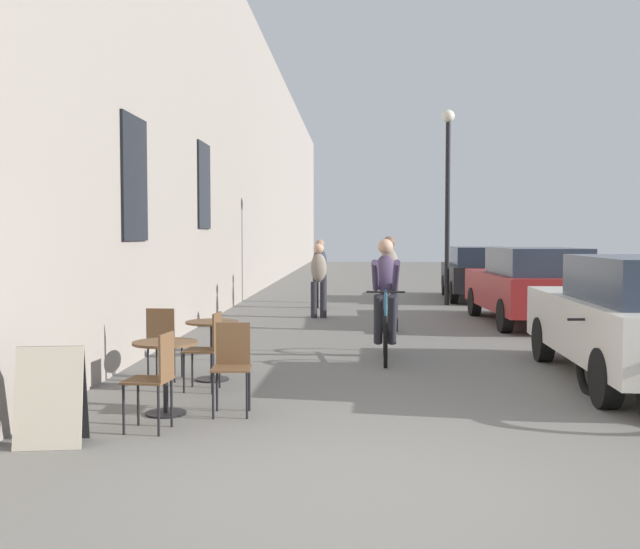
# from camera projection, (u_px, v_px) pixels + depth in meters

# --- Properties ---
(ground_plane) EXTENTS (88.00, 88.00, 0.00)m
(ground_plane) POSITION_uv_depth(u_px,v_px,m) (379.00, 491.00, 5.10)
(ground_plane) COLOR slate
(building_facade_left) EXTENTS (0.54, 68.00, 8.26)m
(building_facade_left) POSITION_uv_depth(u_px,v_px,m) (228.00, 143.00, 19.01)
(building_facade_left) COLOR gray
(building_facade_left) RESTS_ON ground_plane
(cafe_table_near) EXTENTS (0.64, 0.64, 0.72)m
(cafe_table_near) POSITION_uv_depth(u_px,v_px,m) (165.00, 362.00, 7.26)
(cafe_table_near) COLOR black
(cafe_table_near) RESTS_ON ground_plane
(cafe_chair_near_toward_street) EXTENTS (0.42, 0.42, 0.89)m
(cafe_chair_near_toward_street) POSITION_uv_depth(u_px,v_px,m) (156.00, 374.00, 6.63)
(cafe_chair_near_toward_street) COLOR black
(cafe_chair_near_toward_street) RESTS_ON ground_plane
(cafe_chair_near_toward_wall) EXTENTS (0.41, 0.41, 0.89)m
(cafe_chair_near_toward_wall) POSITION_uv_depth(u_px,v_px,m) (232.00, 361.00, 7.31)
(cafe_chair_near_toward_wall) COLOR black
(cafe_chair_near_toward_wall) RESTS_ON ground_plane
(cafe_table_mid) EXTENTS (0.64, 0.64, 0.72)m
(cafe_table_mid) POSITION_uv_depth(u_px,v_px,m) (212.00, 337.00, 8.98)
(cafe_table_mid) COLOR black
(cafe_table_mid) RESTS_ON ground_plane
(cafe_chair_mid_toward_street) EXTENTS (0.40, 0.40, 0.89)m
(cafe_chair_mid_toward_street) POSITION_uv_depth(u_px,v_px,m) (163.00, 338.00, 8.94)
(cafe_chair_mid_toward_street) COLOR black
(cafe_chair_mid_toward_street) RESTS_ON ground_plane
(cafe_chair_mid_toward_wall) EXTENTS (0.41, 0.41, 0.89)m
(cafe_chair_mid_toward_wall) POSITION_uv_depth(u_px,v_px,m) (208.00, 345.00, 8.37)
(cafe_chair_mid_toward_wall) COLOR black
(cafe_chair_mid_toward_wall) RESTS_ON ground_plane
(sandwich_board_sign) EXTENTS (0.60, 0.45, 0.84)m
(sandwich_board_sign) POSITION_uv_depth(u_px,v_px,m) (51.00, 396.00, 6.21)
(sandwich_board_sign) COLOR black
(sandwich_board_sign) RESTS_ON ground_plane
(cyclist_on_bicycle) EXTENTS (0.52, 1.76, 1.74)m
(cyclist_on_bicycle) POSITION_uv_depth(u_px,v_px,m) (385.00, 302.00, 10.55)
(cyclist_on_bicycle) COLOR black
(cyclist_on_bicycle) RESTS_ON ground_plane
(pedestrian_near) EXTENTS (0.35, 0.25, 1.74)m
(pedestrian_near) POSITION_uv_depth(u_px,v_px,m) (389.00, 278.00, 13.52)
(pedestrian_near) COLOR #26262D
(pedestrian_near) RESTS_ON ground_plane
(pedestrian_mid) EXTENTS (0.36, 0.27, 1.59)m
(pedestrian_mid) POSITION_uv_depth(u_px,v_px,m) (319.00, 276.00, 15.75)
(pedestrian_mid) COLOR #26262D
(pedestrian_mid) RESTS_ON ground_plane
(pedestrian_far) EXTENTS (0.35, 0.26, 1.66)m
(pedestrian_far) POSITION_uv_depth(u_px,v_px,m) (320.00, 270.00, 17.88)
(pedestrian_far) COLOR #26262D
(pedestrian_far) RESTS_ON ground_plane
(street_lamp) EXTENTS (0.32, 0.32, 4.90)m
(street_lamp) POSITION_uv_depth(u_px,v_px,m) (448.00, 182.00, 18.59)
(street_lamp) COLOR black
(street_lamp) RESTS_ON ground_plane
(parked_car_second) EXTENTS (1.93, 4.34, 1.52)m
(parked_car_second) POSITION_uv_depth(u_px,v_px,m) (531.00, 284.00, 14.63)
(parked_car_second) COLOR maroon
(parked_car_second) RESTS_ON ground_plane
(parked_car_third) EXTENTS (1.85, 4.14, 1.45)m
(parked_car_third) POSITION_uv_depth(u_px,v_px,m) (478.00, 272.00, 20.24)
(parked_car_third) COLOR black
(parked_car_third) RESTS_ON ground_plane
(parked_motorcycle) EXTENTS (0.62, 2.14, 0.92)m
(parked_motorcycle) POSITION_uv_depth(u_px,v_px,m) (622.00, 371.00, 7.41)
(parked_motorcycle) COLOR black
(parked_motorcycle) RESTS_ON ground_plane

